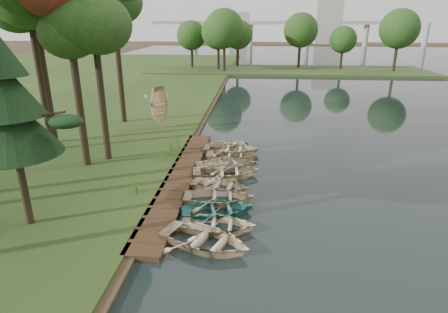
# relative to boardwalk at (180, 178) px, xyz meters

# --- Properties ---
(ground) EXTENTS (300.00, 300.00, 0.00)m
(ground) POSITION_rel_boardwalk_xyz_m (1.60, 0.00, -0.15)
(ground) COLOR #3D2F1D
(boardwalk) EXTENTS (1.60, 16.00, 0.30)m
(boardwalk) POSITION_rel_boardwalk_xyz_m (0.00, 0.00, 0.00)
(boardwalk) COLOR #3B2716
(boardwalk) RESTS_ON ground
(peninsula) EXTENTS (50.00, 14.00, 0.45)m
(peninsula) POSITION_rel_boardwalk_xyz_m (9.60, 50.00, 0.08)
(peninsula) COLOR #32451E
(peninsula) RESTS_ON ground
(far_trees) EXTENTS (45.60, 5.60, 8.80)m
(far_trees) POSITION_rel_boardwalk_xyz_m (6.27, 50.00, 6.28)
(far_trees) COLOR black
(far_trees) RESTS_ON peninsula
(bridge) EXTENTS (95.90, 4.00, 8.60)m
(bridge) POSITION_rel_boardwalk_xyz_m (13.91, 120.00, 6.93)
(bridge) COLOR #A5A5A0
(bridge) RESTS_ON ground
(building_a) EXTENTS (10.00, 8.00, 18.00)m
(building_a) POSITION_rel_boardwalk_xyz_m (31.60, 140.00, 8.85)
(building_a) COLOR #A5A5A0
(building_a) RESTS_ON ground
(building_b) EXTENTS (8.00, 8.00, 12.00)m
(building_b) POSITION_rel_boardwalk_xyz_m (-3.40, 145.00, 5.85)
(building_b) COLOR #A5A5A0
(building_b) RESTS_ON ground
(rowboat_0) EXTENTS (4.69, 4.06, 0.81)m
(rowboat_0) POSITION_rel_boardwalk_xyz_m (2.39, -6.75, 0.31)
(rowboat_0) COLOR beige
(rowboat_0) RESTS_ON water
(rowboat_1) EXTENTS (3.40, 2.45, 0.70)m
(rowboat_1) POSITION_rel_boardwalk_xyz_m (2.77, -5.45, 0.25)
(rowboat_1) COLOR beige
(rowboat_1) RESTS_ON water
(rowboat_2) EXTENTS (4.04, 3.34, 0.72)m
(rowboat_2) POSITION_rel_boardwalk_xyz_m (2.62, -4.06, 0.26)
(rowboat_2) COLOR teal
(rowboat_2) RESTS_ON water
(rowboat_3) EXTENTS (3.81, 2.85, 0.75)m
(rowboat_3) POSITION_rel_boardwalk_xyz_m (2.53, -2.77, 0.28)
(rowboat_3) COLOR beige
(rowboat_3) RESTS_ON water
(rowboat_4) EXTENTS (3.71, 3.00, 0.68)m
(rowboat_4) POSITION_rel_boardwalk_xyz_m (2.45, -1.26, 0.24)
(rowboat_4) COLOR beige
(rowboat_4) RESTS_ON water
(rowboat_5) EXTENTS (4.43, 3.48, 0.83)m
(rowboat_5) POSITION_rel_boardwalk_xyz_m (2.65, 0.58, 0.32)
(rowboat_5) COLOR beige
(rowboat_5) RESTS_ON water
(rowboat_6) EXTENTS (4.35, 3.60, 0.78)m
(rowboat_6) POSITION_rel_boardwalk_xyz_m (2.54, 1.79, 0.29)
(rowboat_6) COLOR beige
(rowboat_6) RESTS_ON water
(rowboat_7) EXTENTS (3.47, 2.49, 0.72)m
(rowboat_7) POSITION_rel_boardwalk_xyz_m (2.82, 3.61, 0.26)
(rowboat_7) COLOR beige
(rowboat_7) RESTS_ON water
(rowboat_8) EXTENTS (4.06, 2.98, 0.82)m
(rowboat_8) POSITION_rel_boardwalk_xyz_m (2.65, 4.75, 0.31)
(rowboat_8) COLOR beige
(rowboat_8) RESTS_ON water
(rowboat_9) EXTENTS (3.56, 2.97, 0.63)m
(rowboat_9) POSITION_rel_boardwalk_xyz_m (2.45, 6.01, 0.22)
(rowboat_9) COLOR beige
(rowboat_9) RESTS_ON water
(stored_rowboat) EXTENTS (4.28, 4.10, 0.72)m
(stored_rowboat) POSITION_rel_boardwalk_xyz_m (-3.66, 9.95, 0.51)
(stored_rowboat) COLOR beige
(stored_rowboat) RESTS_ON bank
(tree_3) EXTENTS (4.91, 4.91, 11.76)m
(tree_3) POSITION_rel_boardwalk_xyz_m (-9.90, 3.92, 9.74)
(tree_3) COLOR black
(tree_3) RESTS_ON bank
(tree_4) EXTENTS (3.85, 3.85, 9.99)m
(tree_4) POSITION_rel_boardwalk_xyz_m (-5.21, 2.35, 8.38)
(tree_4) COLOR black
(tree_4) RESTS_ON bank
(pine_tree) EXTENTS (3.80, 3.80, 8.37)m
(pine_tree) POSITION_rel_boardwalk_xyz_m (-5.60, -5.94, 5.46)
(pine_tree) COLOR black
(pine_tree) RESTS_ON bank
(reeds_0) EXTENTS (0.60, 0.60, 0.90)m
(reeds_0) POSITION_rel_boardwalk_xyz_m (-2.00, -2.54, 0.60)
(reeds_0) COLOR #3F661E
(reeds_0) RESTS_ON bank
(reeds_1) EXTENTS (0.60, 0.60, 0.90)m
(reeds_1) POSITION_rel_boardwalk_xyz_m (-1.70, 2.38, 0.60)
(reeds_1) COLOR #3F661E
(reeds_1) RESTS_ON bank
(reeds_2) EXTENTS (0.60, 0.60, 0.94)m
(reeds_2) POSITION_rel_boardwalk_xyz_m (-1.13, 3.26, 0.62)
(reeds_2) COLOR #3F661E
(reeds_2) RESTS_ON bank
(reeds_3) EXTENTS (0.60, 0.60, 1.02)m
(reeds_3) POSITION_rel_boardwalk_xyz_m (-1.29, 4.92, 0.66)
(reeds_3) COLOR #3F661E
(reeds_3) RESTS_ON bank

